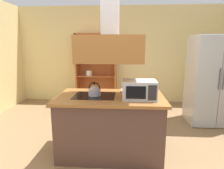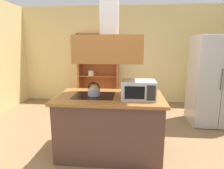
# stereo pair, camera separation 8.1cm
# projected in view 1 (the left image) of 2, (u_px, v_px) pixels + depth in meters

# --- Properties ---
(ground_plane) EXTENTS (7.80, 7.80, 0.00)m
(ground_plane) POSITION_uv_depth(u_px,v_px,m) (118.00, 156.00, 2.93)
(ground_plane) COLOR olive
(wall_back) EXTENTS (6.00, 0.12, 2.70)m
(wall_back) POSITION_uv_depth(u_px,v_px,m) (122.00, 55.00, 5.59)
(wall_back) COLOR #E8D18B
(wall_back) RESTS_ON ground
(kitchen_island) EXTENTS (1.57, 0.93, 0.90)m
(kitchen_island) POSITION_uv_depth(u_px,v_px,m) (110.00, 124.00, 2.94)
(kitchen_island) COLOR #51372E
(kitchen_island) RESTS_ON ground
(range_hood) EXTENTS (0.90, 0.70, 1.30)m
(range_hood) POSITION_uv_depth(u_px,v_px,m) (110.00, 40.00, 2.69)
(range_hood) COLOR #A3662F
(refrigerator) EXTENTS (0.90, 0.77, 1.83)m
(refrigerator) POSITION_uv_depth(u_px,v_px,m) (212.00, 80.00, 4.04)
(refrigerator) COLOR #BAB8B6
(refrigerator) RESTS_ON ground
(dish_cabinet) EXTENTS (1.13, 0.40, 1.94)m
(dish_cabinet) POSITION_uv_depth(u_px,v_px,m) (96.00, 73.00, 5.53)
(dish_cabinet) COLOR #AA5729
(dish_cabinet) RESTS_ON ground
(kettle) EXTENTS (0.18, 0.18, 0.20)m
(kettle) POSITION_uv_depth(u_px,v_px,m) (94.00, 90.00, 2.85)
(kettle) COLOR #B2B2C2
(kettle) RESTS_ON kitchen_island
(cutting_board) EXTENTS (0.34, 0.25, 0.02)m
(cutting_board) POSITION_uv_depth(u_px,v_px,m) (131.00, 91.00, 3.13)
(cutting_board) COLOR tan
(cutting_board) RESTS_ON kitchen_island
(microwave) EXTENTS (0.46, 0.35, 0.26)m
(microwave) POSITION_uv_depth(u_px,v_px,m) (139.00, 90.00, 2.68)
(microwave) COLOR #B7BABF
(microwave) RESTS_ON kitchen_island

